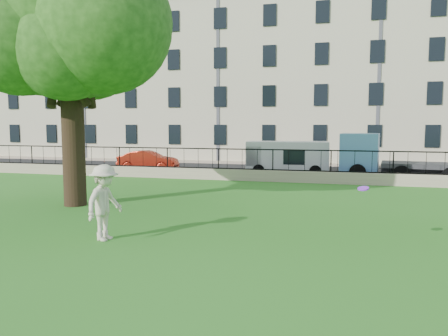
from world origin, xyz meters
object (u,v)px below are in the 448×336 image
(red_sedan, at_px, (148,161))
(blue_truck, at_px, (398,157))
(man, at_px, (105,203))
(frisbee, at_px, (363,188))
(tree, at_px, (67,16))
(white_van, at_px, (287,158))

(red_sedan, height_order, blue_truck, blue_truck)
(man, height_order, frisbee, man)
(frisbee, bearing_deg, red_sedan, 129.57)
(tree, bearing_deg, white_van, 60.62)
(man, height_order, white_van, white_van)
(tree, height_order, man, tree)
(frisbee, bearing_deg, white_van, 103.38)
(tree, xyz_separation_m, frisbee, (10.30, -3.42, -5.47))
(red_sedan, xyz_separation_m, blue_truck, (15.26, -1.00, 0.62))
(white_van, bearing_deg, red_sedan, 172.81)
(tree, bearing_deg, red_sedan, 101.57)
(man, height_order, red_sedan, man)
(tree, relative_size, frisbee, 38.67)
(blue_truck, bearing_deg, man, -113.87)
(man, bearing_deg, frisbee, -74.92)
(frisbee, relative_size, red_sedan, 0.07)
(tree, xyz_separation_m, man, (3.80, -4.21, -5.98))
(man, xyz_separation_m, blue_truck, (9.00, 15.24, 0.26))
(tree, xyz_separation_m, white_van, (6.67, 11.84, -5.98))
(tree, distance_m, white_van, 14.85)
(red_sedan, bearing_deg, man, -164.88)
(tree, bearing_deg, frisbee, -18.36)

